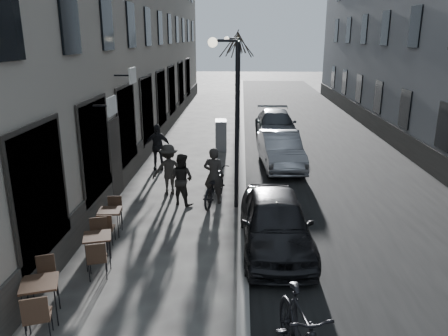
# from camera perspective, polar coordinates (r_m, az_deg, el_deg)

# --- Properties ---
(ground) EXTENTS (120.00, 120.00, 0.00)m
(ground) POSITION_cam_1_polar(r_m,az_deg,el_deg) (8.46, 1.08, -20.42)
(ground) COLOR #393634
(ground) RESTS_ON ground
(road) EXTENTS (7.30, 60.00, 0.00)m
(road) POSITION_cam_1_polar(r_m,az_deg,el_deg) (23.60, 11.30, 4.01)
(road) COLOR black
(road) RESTS_ON ground
(kerb) EXTENTS (0.25, 60.00, 0.12)m
(kerb) POSITION_cam_1_polar(r_m,az_deg,el_deg) (23.29, 2.38, 4.30)
(kerb) COLOR slate
(kerb) RESTS_ON ground
(streetlamp_near) EXTENTS (0.90, 0.28, 5.09)m
(streetlamp_near) POSITION_cam_1_polar(r_m,az_deg,el_deg) (12.88, 0.94, 8.10)
(streetlamp_near) COLOR black
(streetlamp_near) RESTS_ON ground
(streetlamp_far) EXTENTS (0.90, 0.28, 5.09)m
(streetlamp_far) POSITION_cam_1_polar(r_m,az_deg,el_deg) (24.81, 1.59, 12.33)
(streetlamp_far) COLOR black
(streetlamp_far) RESTS_ON ground
(tree_near) EXTENTS (2.40, 2.40, 5.70)m
(tree_near) POSITION_cam_1_polar(r_m,az_deg,el_deg) (27.73, 1.84, 15.92)
(tree_near) COLOR black
(tree_near) RESTS_ON ground
(tree_far) EXTENTS (2.40, 2.40, 5.70)m
(tree_far) POSITION_cam_1_polar(r_m,az_deg,el_deg) (33.73, 1.93, 16.09)
(tree_far) COLOR black
(tree_far) RESTS_ON ground
(bistro_set_a) EXTENTS (0.93, 1.65, 0.94)m
(bistro_set_a) POSITION_cam_1_polar(r_m,az_deg,el_deg) (9.10, -22.79, -15.27)
(bistro_set_a) COLOR black
(bistro_set_a) RESTS_ON ground
(bistro_set_b) EXTENTS (0.81, 1.56, 0.89)m
(bistro_set_b) POSITION_cam_1_polar(r_m,az_deg,el_deg) (10.63, -16.12, -9.90)
(bistro_set_b) COLOR black
(bistro_set_b) RESTS_ON ground
(bistro_set_c) EXTENTS (0.62, 1.44, 0.84)m
(bistro_set_c) POSITION_cam_1_polar(r_m,az_deg,el_deg) (12.11, -14.61, -6.52)
(bistro_set_c) COLOR black
(bistro_set_c) RESTS_ON ground
(utility_cabinet) EXTENTS (0.57, 0.97, 1.40)m
(utility_cabinet) POSITION_cam_1_polar(r_m,az_deg,el_deg) (20.35, -0.41, 4.32)
(utility_cabinet) COLOR slate
(utility_cabinet) RESTS_ON ground
(bicycle) EXTENTS (1.15, 2.22, 1.11)m
(bicycle) POSITION_cam_1_polar(r_m,az_deg,el_deg) (13.87, -1.33, -2.38)
(bicycle) COLOR black
(bicycle) RESTS_ON ground
(cyclist_rider) EXTENTS (0.74, 0.56, 1.81)m
(cyclist_rider) POSITION_cam_1_polar(r_m,az_deg,el_deg) (13.76, -1.34, -0.99)
(cyclist_rider) COLOR #282523
(cyclist_rider) RESTS_ON ground
(pedestrian_near) EXTENTS (1.01, 0.94, 1.66)m
(pedestrian_near) POSITION_cam_1_polar(r_m,az_deg,el_deg) (13.72, -5.54, -1.45)
(pedestrian_near) COLOR black
(pedestrian_near) RESTS_ON ground
(pedestrian_mid) EXTENTS (1.25, 0.94, 1.72)m
(pedestrian_mid) POSITION_cam_1_polar(r_m,az_deg,el_deg) (14.66, -7.22, -0.18)
(pedestrian_mid) COLOR #272522
(pedestrian_mid) RESTS_ON ground
(pedestrian_far) EXTENTS (1.11, 0.56, 1.82)m
(pedestrian_far) POSITION_cam_1_polar(r_m,az_deg,el_deg) (17.48, -8.70, 2.72)
(pedestrian_far) COLOR black
(pedestrian_far) RESTS_ON ground
(car_near) EXTENTS (1.81, 4.24, 1.43)m
(car_near) POSITION_cam_1_polar(r_m,az_deg,el_deg) (10.95, 6.73, -7.01)
(car_near) COLOR black
(car_near) RESTS_ON ground
(car_mid) EXTENTS (1.77, 4.33, 1.39)m
(car_mid) POSITION_cam_1_polar(r_m,az_deg,el_deg) (17.82, 7.40, 2.34)
(car_mid) COLOR #909298
(car_mid) RESTS_ON ground
(car_far) EXTENTS (2.06, 4.95, 1.43)m
(car_far) POSITION_cam_1_polar(r_m,az_deg,el_deg) (22.76, 6.76, 5.59)
(car_far) COLOR #31353A
(car_far) RESTS_ON ground
(moped) EXTENTS (1.03, 2.33, 1.35)m
(moped) POSITION_cam_1_polar(r_m,az_deg,el_deg) (7.33, 9.91, -20.79)
(moped) COLOR black
(moped) RESTS_ON ground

